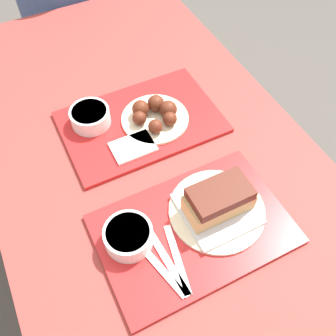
# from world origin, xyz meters

# --- Properties ---
(ground_plane) EXTENTS (12.00, 12.00, 0.00)m
(ground_plane) POSITION_xyz_m (0.00, 0.00, 0.00)
(ground_plane) COLOR #4C4742
(picnic_table) EXTENTS (0.87, 1.83, 0.72)m
(picnic_table) POSITION_xyz_m (0.00, 0.00, 0.64)
(picnic_table) COLOR maroon
(picnic_table) RESTS_ON ground_plane
(picnic_bench_far) EXTENTS (0.82, 0.28, 0.48)m
(picnic_bench_far) POSITION_xyz_m (0.00, 1.13, 0.40)
(picnic_bench_far) COLOR maroon
(picnic_bench_far) RESTS_ON ground_plane
(tray_near) EXTENTS (0.45, 0.30, 0.01)m
(tray_near) POSITION_xyz_m (-0.01, -0.15, 0.73)
(tray_near) COLOR red
(tray_near) RESTS_ON picnic_table
(tray_far) EXTENTS (0.45, 0.30, 0.01)m
(tray_far) POSITION_xyz_m (0.02, 0.22, 0.73)
(tray_far) COLOR red
(tray_far) RESTS_ON picnic_table
(bowl_coleslaw_near) EXTENTS (0.11, 0.11, 0.05)m
(bowl_coleslaw_near) POSITION_xyz_m (-0.16, -0.11, 0.76)
(bowl_coleslaw_near) COLOR white
(bowl_coleslaw_near) RESTS_ON tray_near
(brisket_sandwich_plate) EXTENTS (0.24, 0.24, 0.09)m
(brisket_sandwich_plate) POSITION_xyz_m (0.07, -0.14, 0.77)
(brisket_sandwich_plate) COLOR beige
(brisket_sandwich_plate) RESTS_ON tray_near
(plastic_fork_near) EXTENTS (0.03, 0.17, 0.00)m
(plastic_fork_near) POSITION_xyz_m (-0.10, -0.20, 0.73)
(plastic_fork_near) COLOR white
(plastic_fork_near) RESTS_ON tray_near
(plastic_knife_near) EXTENTS (0.05, 0.17, 0.00)m
(plastic_knife_near) POSITION_xyz_m (-0.08, -0.20, 0.73)
(plastic_knife_near) COLOR white
(plastic_knife_near) RESTS_ON tray_near
(plastic_spoon_near) EXTENTS (0.06, 0.17, 0.00)m
(plastic_spoon_near) POSITION_xyz_m (-0.12, -0.20, 0.73)
(plastic_spoon_near) COLOR white
(plastic_spoon_near) RESTS_ON tray_near
(condiment_packet) EXTENTS (0.04, 0.03, 0.01)m
(condiment_packet) POSITION_xyz_m (-0.00, -0.08, 0.74)
(condiment_packet) COLOR #3F3F47
(condiment_packet) RESTS_ON tray_near
(bowl_coleslaw_far) EXTENTS (0.11, 0.11, 0.05)m
(bowl_coleslaw_far) POSITION_xyz_m (-0.11, 0.28, 0.76)
(bowl_coleslaw_far) COLOR white
(bowl_coleslaw_far) RESTS_ON tray_far
(wings_plate_far) EXTENTS (0.20, 0.20, 0.06)m
(wings_plate_far) POSITION_xyz_m (0.06, 0.20, 0.75)
(wings_plate_far) COLOR beige
(wings_plate_far) RESTS_ON tray_far
(napkin_far) EXTENTS (0.12, 0.08, 0.01)m
(napkin_far) POSITION_xyz_m (-0.04, 0.14, 0.74)
(napkin_far) COLOR white
(napkin_far) RESTS_ON tray_far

